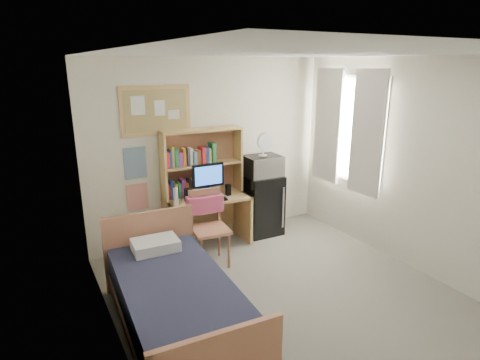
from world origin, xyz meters
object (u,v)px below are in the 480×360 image
bed (177,308)px  speaker_left (188,195)px  desk_fan (263,145)px  speaker_right (228,190)px  mini_fridge (261,204)px  monitor (208,182)px  microwave (263,166)px  desk (208,221)px  bulletin_board (156,110)px  desk_chair (210,229)px

bed → speaker_left: size_ratio=10.88×
speaker_left → desk_fan: 1.33m
desk_fan → speaker_right: bearing=-171.6°
mini_fridge → desk_fan: bearing=-90.0°
monitor → mini_fridge: bearing=6.9°
speaker_left → speaker_right: speaker_left is taller
speaker_right → microwave: size_ratio=0.30×
desk → monitor: 0.60m
desk → microwave: (0.91, 0.00, 0.70)m
bulletin_board → bed: 2.60m
microwave → desk_fan: size_ratio=1.67×
desk → speaker_right: (0.30, -0.07, 0.44)m
speaker_left → microwave: size_ratio=0.36×
desk → mini_fridge: mini_fridge is taller
desk → speaker_left: bearing=-168.7°
bulletin_board → desk_chair: (0.36, -0.84, -1.43)m
microwave → desk_fan: 0.31m
bulletin_board → speaker_left: (0.27, -0.34, -1.10)m
mini_fridge → desk_fan: 0.91m
bulletin_board → microwave: bearing=-11.2°
desk_chair → speaker_left: bearing=106.9°
mini_fridge → monitor: (-0.91, -0.08, 0.51)m
desk → bed: bearing=-121.0°
monitor → microwave: (0.91, 0.06, 0.10)m
speaker_left → microwave: (1.21, 0.05, 0.24)m
speaker_right → mini_fridge: bearing=10.3°
desk → monitor: size_ratio=2.43×
desk_fan → bed: bearing=-138.2°
bed → desk_fan: (1.97, 1.66, 1.09)m
speaker_left → speaker_right: bearing=0.0°
mini_fridge → desk_fan: desk_fan is taller
mini_fridge → speaker_right: mini_fridge is taller
bulletin_board → desk: 1.68m
monitor → speaker_right: monitor is taller
bed → desk_fan: 2.80m
microwave → mini_fridge: bearing=90.0°
speaker_left → speaker_right: (0.60, -0.02, -0.01)m
desk → desk_chair: bearing=-108.9°
desk_fan → mini_fridge: bearing=90.0°
desk → mini_fridge: bearing=3.2°
bed → monitor: (1.06, 1.60, 0.69)m
bulletin_board → desk: (0.57, -0.29, -1.56)m
desk_chair → desk_fan: bearing=32.2°
bulletin_board → speaker_right: size_ratio=6.00×
desk → microwave: size_ratio=2.23×
monitor → speaker_left: bearing=-180.0°
monitor → desk_fan: size_ratio=1.53×
microwave → desk: bearing=-178.2°
desk_chair → monitor: monitor is taller
monitor → desk_fan: bearing=5.7°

